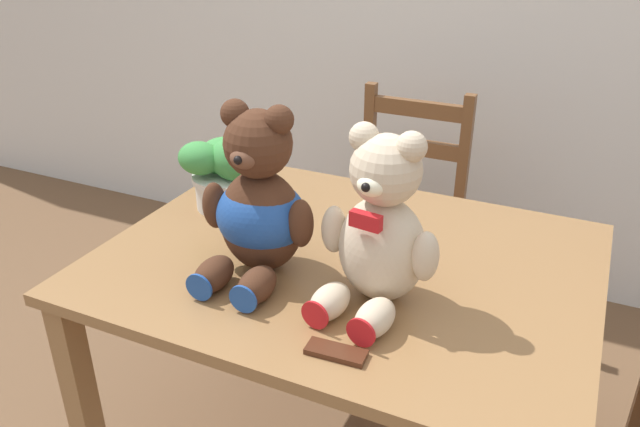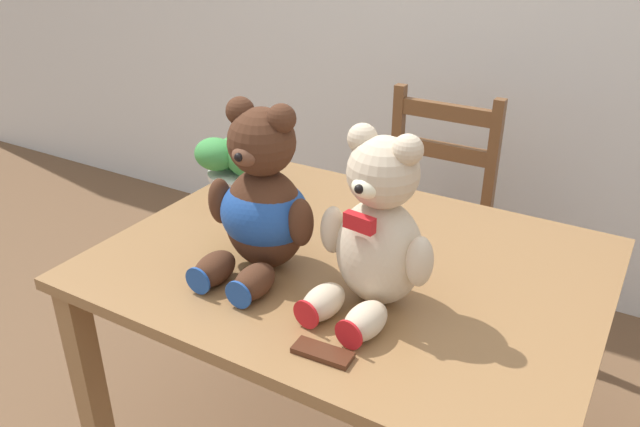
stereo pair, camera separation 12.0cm
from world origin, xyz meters
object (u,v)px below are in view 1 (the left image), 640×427
Objects in this scene: wooden_chair_behind at (399,224)px; teddy_bear_left at (259,207)px; potted_plant at (226,169)px; chocolate_bar at (336,352)px; teddy_bear_right at (380,231)px.

teddy_bear_left is (-0.04, -0.96, 0.48)m from wooden_chair_behind.
wooden_chair_behind is 1.08m from teddy_bear_left.
potted_plant reaches higher than chocolate_bar.
potted_plant is at bearing -46.27° from teddy_bear_left.
teddy_bear_right is 1.59× the size of potted_plant.
potted_plant is at bearing 66.11° from wooden_chair_behind.
wooden_chair_behind is 1.25m from chocolate_bar.
teddy_bear_right is 0.27m from chocolate_bar.
teddy_bear_right is at bearing 88.78° from chocolate_bar.
teddy_bear_left reaches higher than potted_plant.
teddy_bear_right is at bearing 104.52° from wooden_chair_behind.
potted_plant is at bearing 138.66° from chocolate_bar.
teddy_bear_right is 3.30× the size of chocolate_bar.
teddy_bear_right is (0.25, -0.97, 0.49)m from wooden_chair_behind.
teddy_bear_right is at bearing 178.48° from teddy_bear_left.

